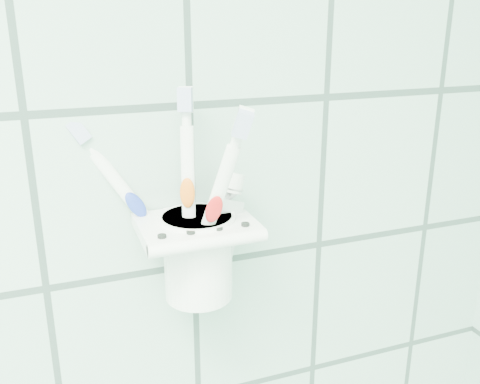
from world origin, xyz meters
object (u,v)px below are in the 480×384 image
at_px(toothbrush_blue, 188,198).
at_px(toothbrush_orange, 183,194).
at_px(cup, 198,253).
at_px(toothpaste_tube, 207,227).
at_px(holder_bracket, 196,227).
at_px(toothbrush_pink, 194,189).

xyz_separation_m(toothbrush_blue, toothbrush_orange, (-0.00, 0.01, 0.00)).
relative_size(cup, toothpaste_tube, 0.66).
xyz_separation_m(holder_bracket, toothpaste_tube, (0.01, -0.01, 0.00)).
relative_size(toothbrush_pink, toothpaste_tube, 1.49).
bearing_deg(toothbrush_pink, toothbrush_orange, -154.21).
distance_m(cup, toothbrush_blue, 0.07).
distance_m(toothbrush_pink, toothbrush_blue, 0.03).
distance_m(toothbrush_orange, toothpaste_tube, 0.04).
distance_m(cup, toothbrush_pink, 0.07).
bearing_deg(cup, toothbrush_blue, -136.38).
bearing_deg(toothpaste_tube, toothbrush_pink, 105.15).
bearing_deg(cup, toothpaste_tube, -56.24).
bearing_deg(toothbrush_orange, holder_bracket, -1.00).
relative_size(toothbrush_blue, toothbrush_orange, 1.00).
distance_m(holder_bracket, toothpaste_tube, 0.01).
distance_m(toothbrush_pink, toothbrush_orange, 0.02).
xyz_separation_m(cup, toothbrush_blue, (-0.01, -0.01, 0.07)).
xyz_separation_m(toothbrush_pink, toothpaste_tube, (0.01, -0.02, -0.03)).
bearing_deg(toothbrush_blue, toothpaste_tube, 26.96).
bearing_deg(toothbrush_orange, toothpaste_tube, -9.39).
distance_m(holder_bracket, toothbrush_blue, 0.04).
height_order(holder_bracket, toothbrush_pink, toothbrush_pink).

